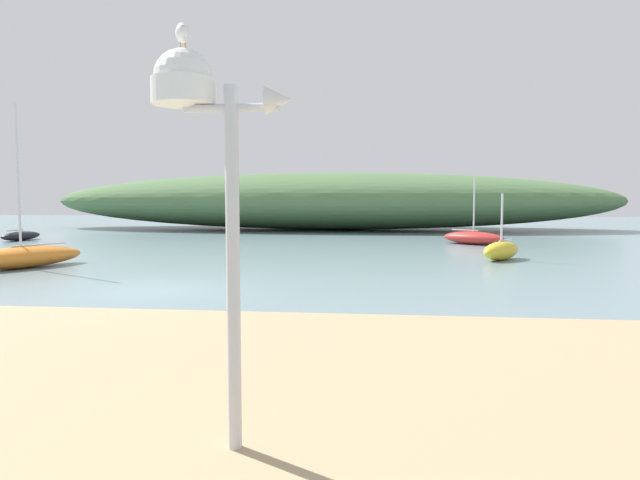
# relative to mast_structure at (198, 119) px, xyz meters

# --- Properties ---
(ground_plane) EXTENTS (120.00, 120.00, 0.00)m
(ground_plane) POSITION_rel_mast_structure_xyz_m (-4.36, 9.28, -3.07)
(ground_plane) COLOR gray
(distant_hill) EXTENTS (43.80, 11.83, 4.36)m
(distant_hill) POSITION_rel_mast_structure_xyz_m (-2.47, 38.12, -0.90)
(distant_hill) COLOR #517547
(distant_hill) RESTS_ON ground
(mast_structure) EXTENTS (1.21, 0.54, 3.46)m
(mast_structure) POSITION_rel_mast_structure_xyz_m (0.00, 0.00, 0.00)
(mast_structure) COLOR silver
(mast_structure) RESTS_ON beach_sand
(seagull_on_radar) EXTENTS (0.20, 0.35, 0.25)m
(seagull_on_radar) POSITION_rel_mast_structure_xyz_m (-0.13, 0.02, 0.72)
(seagull_on_radar) COLOR orange
(seagull_on_radar) RESTS_ON mast_structure
(sailboat_east_reach) EXTENTS (3.43, 3.15, 3.52)m
(sailboat_east_reach) POSITION_rel_mast_structure_xyz_m (6.33, 24.73, -2.72)
(sailboat_east_reach) COLOR #B72D28
(sailboat_east_reach) RESTS_ON ground
(sailboat_centre_water) EXTENTS (1.28, 2.90, 3.44)m
(sailboat_centre_water) POSITION_rel_mast_structure_xyz_m (-18.90, 24.71, -2.80)
(sailboat_centre_water) COLOR black
(sailboat_centre_water) RESTS_ON ground
(sailboat_by_sandbar) EXTENTS (2.13, 2.43, 2.58)m
(sailboat_by_sandbar) POSITION_rel_mast_structure_xyz_m (6.19, 17.37, -2.70)
(sailboat_by_sandbar) COLOR gold
(sailboat_by_sandbar) RESTS_ON ground
(sailboat_mid_channel) EXTENTS (3.28, 4.52, 5.62)m
(sailboat_mid_channel) POSITION_rel_mast_structure_xyz_m (-10.77, 13.04, -2.69)
(sailboat_mid_channel) COLOR orange
(sailboat_mid_channel) RESTS_ON ground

